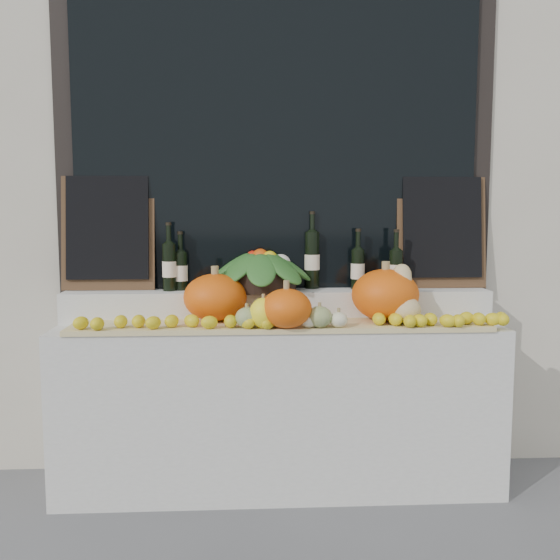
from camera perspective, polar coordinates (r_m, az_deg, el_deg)
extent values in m
cube|color=beige|center=(4.02, -0.65, 17.53)|extent=(7.00, 0.90, 4.50)
cube|color=black|center=(3.52, -0.32, 13.36)|extent=(2.40, 0.04, 2.10)
cube|color=black|center=(3.49, -0.29, 13.42)|extent=(2.20, 0.02, 2.00)
cube|color=silver|center=(3.38, -0.07, -11.37)|extent=(2.30, 0.55, 0.88)
cube|color=silver|center=(3.41, -0.20, -2.25)|extent=(2.30, 0.25, 0.16)
cube|color=tan|center=(3.15, 0.05, -4.21)|extent=(2.10, 0.32, 0.02)
ellipsoid|color=#F15E0C|center=(3.23, -5.95, -1.58)|extent=(0.40, 0.40, 0.24)
ellipsoid|color=#F15E0C|center=(3.27, 9.60, -1.34)|extent=(0.40, 0.40, 0.27)
ellipsoid|color=#F15E0C|center=(3.01, 0.59, -2.61)|extent=(0.32, 0.32, 0.19)
ellipsoid|color=#D8B87F|center=(3.19, 11.41, -2.71)|extent=(0.15, 0.15, 0.14)
cylinder|color=#D8B87F|center=(3.23, 11.23, -0.64)|extent=(0.09, 0.14, 0.18)
sphere|color=#D8B87F|center=(3.26, 11.08, 0.66)|extent=(0.09, 0.09, 0.09)
ellipsoid|color=#3B661E|center=(3.04, 3.63, -3.38)|extent=(0.12, 0.12, 0.10)
cylinder|color=#927F50|center=(3.03, 3.64, -2.20)|extent=(0.02, 0.02, 0.02)
ellipsoid|color=#3B661E|center=(3.03, -3.06, -3.45)|extent=(0.11, 0.11, 0.10)
cylinder|color=#927F50|center=(3.02, -3.07, -2.30)|extent=(0.02, 0.02, 0.02)
ellipsoid|color=beige|center=(3.04, 2.67, -3.74)|extent=(0.08, 0.08, 0.07)
cylinder|color=#927F50|center=(3.03, 2.68, -2.91)|extent=(0.02, 0.02, 0.02)
ellipsoid|color=yellow|center=(3.02, -1.53, -3.03)|extent=(0.13, 0.13, 0.15)
cylinder|color=#927F50|center=(3.00, -1.54, -1.43)|extent=(0.02, 0.02, 0.02)
ellipsoid|color=beige|center=(3.05, 5.38, -3.62)|extent=(0.09, 0.09, 0.08)
cylinder|color=#927F50|center=(3.05, 5.39, -2.71)|extent=(0.02, 0.02, 0.02)
cylinder|color=black|center=(3.38, -1.79, -0.06)|extent=(0.39, 0.39, 0.11)
cylinder|color=black|center=(3.41, -10.09, 1.15)|extent=(0.07, 0.07, 0.25)
cylinder|color=black|center=(3.40, -10.14, 4.13)|extent=(0.03, 0.03, 0.10)
cylinder|color=#F8E8CE|center=(3.41, -10.08, 0.99)|extent=(0.08, 0.08, 0.08)
cylinder|color=black|center=(3.40, -10.16, 5.08)|extent=(0.03, 0.03, 0.02)
cylinder|color=black|center=(3.43, -9.06, 0.80)|extent=(0.07, 0.07, 0.21)
cylinder|color=black|center=(3.42, -9.11, 3.34)|extent=(0.03, 0.03, 0.10)
cylinder|color=#F8E8CE|center=(3.43, -9.06, 0.63)|extent=(0.08, 0.08, 0.08)
cylinder|color=black|center=(3.42, -9.13, 4.28)|extent=(0.03, 0.03, 0.02)
cylinder|color=black|center=(3.46, 2.95, 1.81)|extent=(0.08, 0.08, 0.31)
cylinder|color=black|center=(3.45, 2.97, 5.23)|extent=(0.03, 0.03, 0.10)
cylinder|color=#F8E8CE|center=(3.47, 2.95, 1.65)|extent=(0.08, 0.08, 0.08)
cylinder|color=black|center=(3.45, 2.98, 6.16)|extent=(0.03, 0.03, 0.02)
cylinder|color=black|center=(3.46, 7.12, 0.98)|extent=(0.07, 0.07, 0.22)
cylinder|color=black|center=(3.45, 7.15, 3.62)|extent=(0.03, 0.03, 0.10)
cylinder|color=#F8E8CE|center=(3.46, 7.11, 0.82)|extent=(0.08, 0.08, 0.08)
cylinder|color=black|center=(3.45, 7.17, 4.55)|extent=(0.03, 0.03, 0.02)
cylinder|color=black|center=(3.44, 10.54, 0.87)|extent=(0.07, 0.07, 0.22)
cylinder|color=black|center=(3.43, 10.59, 3.51)|extent=(0.03, 0.03, 0.10)
cylinder|color=#F8E8CE|center=(3.44, 10.53, 0.71)|extent=(0.08, 0.08, 0.08)
cylinder|color=black|center=(3.42, 10.61, 4.45)|extent=(0.03, 0.03, 0.02)
cube|color=#4C331E|center=(3.52, -15.43, 4.14)|extent=(0.50, 0.09, 0.62)
cube|color=black|center=(3.51, -15.50, 4.62)|extent=(0.44, 0.09, 0.56)
cube|color=#4C331E|center=(3.61, 14.52, 4.22)|extent=(0.50, 0.09, 0.62)
cube|color=black|center=(3.59, 14.61, 4.69)|extent=(0.44, 0.09, 0.56)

